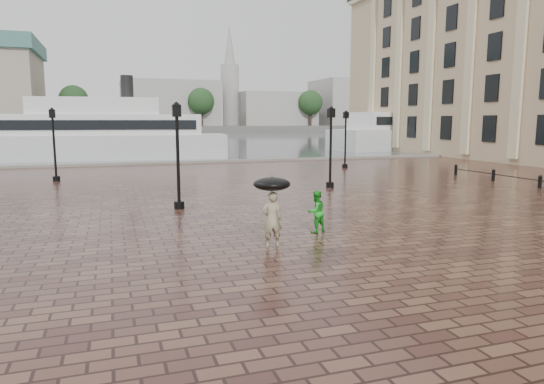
{
  "coord_description": "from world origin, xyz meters",
  "views": [
    {
      "loc": [
        -8.68,
        -10.74,
        3.76
      ],
      "look_at": [
        -3.67,
        4.34,
        1.4
      ],
      "focal_mm": 32.0,
      "sensor_mm": 36.0,
      "label": 1
    }
  ],
  "objects": [
    {
      "name": "harbour_water",
      "position": [
        0.0,
        92.0,
        0.0
      ],
      "size": [
        240.0,
        240.0,
        0.0
      ],
      "primitive_type": "plane",
      "color": "#444E53",
      "rests_on": "ground"
    },
    {
      "name": "quay_edge",
      "position": [
        0.0,
        32.0,
        0.0
      ],
      "size": [
        80.0,
        0.6,
        0.3
      ],
      "primitive_type": "cube",
      "color": "slate",
      "rests_on": "ground"
    },
    {
      "name": "ferry_far",
      "position": [
        31.42,
        45.16,
        2.67
      ],
      "size": [
        27.78,
        10.45,
        8.89
      ],
      "rotation": [
        0.0,
        0.0,
        0.15
      ],
      "color": "silver",
      "rests_on": "ground"
    },
    {
      "name": "far_shore",
      "position": [
        0.0,
        160.0,
        1.0
      ],
      "size": [
        300.0,
        60.0,
        2.0
      ],
      "primitive_type": "cube",
      "color": "#4C4C47",
      "rests_on": "ground"
    },
    {
      "name": "adult_pedestrian",
      "position": [
        -4.23,
        2.67,
        0.84
      ],
      "size": [
        0.64,
        0.44,
        1.68
      ],
      "primitive_type": "imported",
      "rotation": [
        0.0,
        0.0,
        3.07
      ],
      "color": "gray",
      "rests_on": "ground"
    },
    {
      "name": "far_trees",
      "position": [
        0.0,
        138.0,
        9.42
      ],
      "size": [
        188.0,
        8.0,
        13.5
      ],
      "color": "#2D2119",
      "rests_on": "ground"
    },
    {
      "name": "ferry_near",
      "position": [
        -9.84,
        39.35,
        2.42
      ],
      "size": [
        24.97,
        8.21,
        8.04
      ],
      "rotation": [
        0.0,
        0.0,
        -0.1
      ],
      "color": "silver",
      "rests_on": "ground"
    },
    {
      "name": "street_lamps",
      "position": [
        -1.5,
        17.5,
        2.33
      ],
      "size": [
        21.44,
        14.44,
        4.4
      ],
      "color": "black",
      "rests_on": "ground"
    },
    {
      "name": "child_pedestrian",
      "position": [
        -2.22,
        4.01,
        0.71
      ],
      "size": [
        0.81,
        0.71,
        1.42
      ],
      "primitive_type": "imported",
      "rotation": [
        0.0,
        0.0,
        3.43
      ],
      "color": "green",
      "rests_on": "ground"
    },
    {
      "name": "umbrella",
      "position": [
        -4.23,
        2.67,
        1.9
      ],
      "size": [
        1.1,
        1.1,
        1.14
      ],
      "color": "black",
      "rests_on": "ground"
    },
    {
      "name": "distant_skyline",
      "position": [
        48.14,
        150.0,
        9.45
      ],
      "size": [
        102.5,
        22.0,
        33.0
      ],
      "color": "gray",
      "rests_on": "ground"
    },
    {
      "name": "ground",
      "position": [
        0.0,
        0.0,
        0.0
      ],
      "size": [
        300.0,
        300.0,
        0.0
      ],
      "primitive_type": "plane",
      "color": "#351C18",
      "rests_on": "ground"
    }
  ]
}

